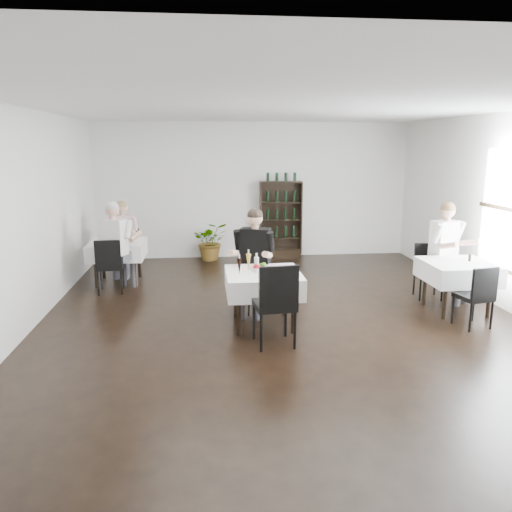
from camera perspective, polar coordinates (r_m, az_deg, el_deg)
The scene contains 23 objects.
room_shell at distance 6.82m, azimuth 3.36°, elevation 4.16°, with size 9.00×9.00×9.00m.
wine_shelf at distance 11.22m, azimuth 2.84°, elevation 4.09°, with size 0.90×0.28×1.75m.
main_table at distance 6.96m, azimuth 0.82°, elevation -3.04°, with size 1.03×1.03×0.77m.
left_table at distance 9.49m, azimuth -15.55°, elevation 0.69°, with size 0.98×0.98×0.77m.
right_table at distance 8.14m, azimuth 22.04°, elevation -1.69°, with size 0.98×0.98×0.77m.
potted_tree at distance 11.06m, azimuth -5.15°, elevation 1.71°, with size 0.77×0.66×0.85m, color #20551D.
main_chair_far at distance 7.64m, azimuth -0.28°, elevation -2.54°, with size 0.50×0.50×0.88m.
main_chair_near at distance 6.21m, azimuth 2.30°, elevation -5.03°, with size 0.54×0.55×1.08m.
left_chair_far at distance 10.12m, azimuth -14.27°, elevation 0.83°, with size 0.44×0.44×0.89m.
left_chair_near at distance 8.82m, azimuth -16.41°, elevation -0.74°, with size 0.47×0.47×0.95m.
right_chair_far at distance 8.78m, azimuth 19.04°, elevation -1.20°, with size 0.45×0.46×0.89m.
right_chair_near at distance 7.51m, azimuth 24.02°, elevation -3.88°, with size 0.48×0.49×0.89m.
diner_main at distance 7.39m, azimuth -0.27°, elevation 0.30°, with size 0.69×0.73×1.59m.
diner_left_far at distance 9.94m, azimuth -14.99°, elevation 2.59°, with size 0.57×0.58×1.46m.
diner_left_near at distance 8.88m, azimuth -15.64°, elevation 1.86°, with size 0.71×0.74×1.58m.
diner_right_far at distance 8.62m, azimuth 21.19°, elevation 1.29°, with size 0.72×0.76×1.61m.
plate_far at distance 7.09m, azimuth 0.47°, elevation -1.34°, with size 0.31×0.31×0.09m.
plate_near at distance 6.74m, azimuth 1.40°, elevation -2.11°, with size 0.29×0.29×0.07m.
pilsner_dark at distance 6.78m, azimuth -1.92°, elevation -1.16°, with size 0.07×0.07×0.28m.
pilsner_lager at distance 6.96m, azimuth -0.86°, elevation -0.72°, with size 0.07×0.07×0.31m.
coke_bottle at distance 6.87m, azimuth 0.06°, elevation -1.01°, with size 0.07×0.07×0.27m.
napkin_cutlery at distance 6.81m, azimuth 3.41°, elevation -2.07°, with size 0.22×0.20×0.02m.
pepper_mill at distance 8.23m, azimuth 23.23°, elevation -0.18°, with size 0.04×0.04×0.11m, color black.
Camera 1 is at (-1.08, -6.66, 2.49)m, focal length 35.00 mm.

